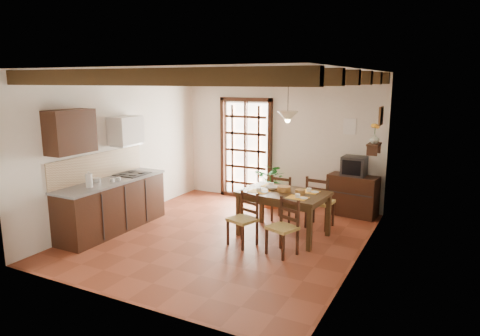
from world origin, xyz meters
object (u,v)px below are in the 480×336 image
Objects in this scene: chair_far_left at (284,206)px; sideboard at (353,195)px; dining_table at (284,197)px; chair_near_left at (243,229)px; potted_plant at (272,181)px; pendant_lamp at (288,115)px; kitchen_counter at (113,204)px; chair_far_right at (319,211)px; crt_tv at (354,166)px; chair_near_right at (283,237)px.

chair_far_left is 1.44m from sideboard.
dining_table is 0.92m from chair_near_left.
pendant_lamp reaches higher than potted_plant.
dining_table is at bearing 113.75° from chair_far_left.
kitchen_counter is at bearing -151.89° from chair_near_left.
kitchen_counter is at bearing -126.70° from potted_plant.
pendant_lamp is (-0.43, -0.60, 1.78)m from chair_far_right.
sideboard is at bearing 6.16° from potted_plant.
chair_far_left is (0.14, 1.48, 0.01)m from chair_near_left.
crt_tv is 0.55× the size of pendant_lamp.
kitchen_counter reaches higher than sideboard.
chair_near_right is 2.59m from potted_plant.
pendant_lamp reaches higher than chair_near_right.
chair_near_left is 1.65m from chair_far_right.
potted_plant is at bearing 137.23° from chair_near_right.
chair_near_right is 1.88× the size of crt_tv.
dining_table is 0.91m from chair_far_right.
chair_far_right is at bearing 54.39° from pendant_lamp.
dining_table is at bearing 63.60° from chair_far_right.
dining_table is 0.92m from chair_far_left.
chair_near_left is 2.79m from crt_tv.
chair_far_right reaches higher than dining_table.
potted_plant reaches higher than sideboard.
chair_far_left is 0.72m from chair_far_right.
pendant_lamp is (2.83, 1.22, 1.60)m from kitchen_counter.
potted_plant is (-1.67, -0.18, 0.16)m from sideboard.
chair_near_right is 0.44× the size of potted_plant.
crt_tv is (0.00, -0.01, 0.60)m from sideboard.
dining_table is 1.90m from sideboard.
potted_plant reaches higher than dining_table.
kitchen_counter reaches higher than chair_near_right.
sideboard reaches higher than dining_table.
pendant_lamp is at bearing -114.30° from crt_tv.
pendant_lamp is at bearing 23.37° from kitchen_counter.
crt_tv is at bearing -105.41° from chair_far_right.
chair_near_left is 0.90× the size of chair_far_right.
kitchen_counter is 3.15m from chair_near_right.
kitchen_counter is 3.06m from dining_table.
pendant_lamp is (0.86, -1.42, 1.51)m from potted_plant.
potted_plant is at bearing 53.30° from kitchen_counter.
chair_far_left is 0.46× the size of potted_plant.
sideboard is 0.48× the size of potted_plant.
potted_plant is (-1.29, 0.82, 0.27)m from chair_far_right.
crt_tv reaches higher than dining_table.
kitchen_counter is 2.48× the size of chair_far_left.
potted_plant is 2.24m from pendant_lamp.
dining_table is at bearing -60.42° from potted_plant.
chair_near_left is 2.70m from sideboard.
crt_tv is (1.09, 0.92, 0.72)m from chair_far_left.
dining_table is 1.75m from potted_plant.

